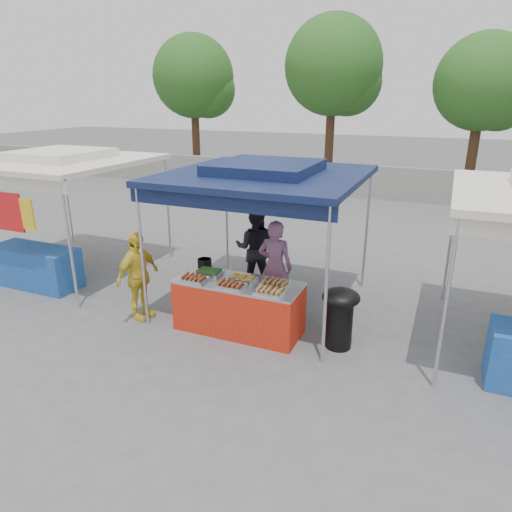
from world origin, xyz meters
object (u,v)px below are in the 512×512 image
at_px(customer_person, 138,276).
at_px(helper_man, 255,248).
at_px(vendor_table, 239,306).
at_px(vendor_woman, 275,267).
at_px(cooking_pot, 205,263).
at_px(wok_burner, 340,313).

bearing_deg(customer_person, helper_man, -24.03).
bearing_deg(helper_man, vendor_table, 93.19).
bearing_deg(vendor_table, vendor_woman, 72.47).
distance_m(vendor_woman, helper_man, 1.11).
bearing_deg(cooking_pot, vendor_table, -24.80).
distance_m(wok_burner, helper_man, 2.61).
relative_size(wok_burner, vendor_woman, 0.57).
distance_m(cooking_pot, customer_person, 1.13).
bearing_deg(cooking_pot, vendor_woman, 24.86).
bearing_deg(wok_burner, vendor_table, 166.81).
distance_m(cooking_pot, wok_burner, 2.46).
height_order(vendor_table, wok_burner, wok_burner).
xyz_separation_m(wok_burner, vendor_woman, (-1.32, 0.76, 0.27)).
distance_m(cooking_pot, vendor_woman, 1.21).
distance_m(vendor_table, helper_man, 1.82).
height_order(vendor_table, helper_man, helper_man).
relative_size(vendor_table, wok_burner, 2.11).
bearing_deg(customer_person, vendor_table, -72.48).
relative_size(wok_burner, customer_person, 0.62).
bearing_deg(vendor_woman, helper_man, -52.45).
height_order(vendor_table, customer_person, customer_person).
bearing_deg(wok_burner, helper_man, 124.59).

